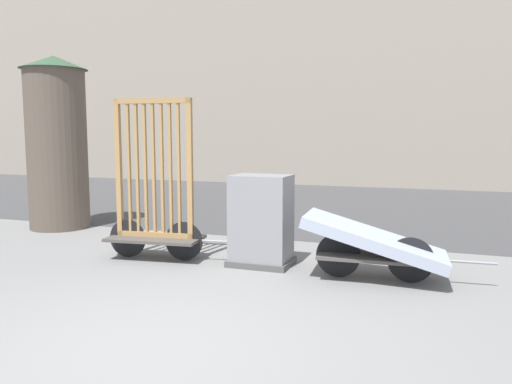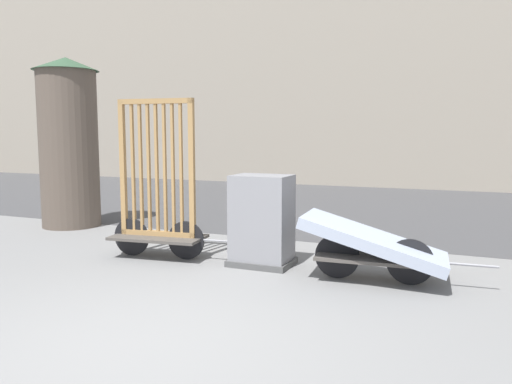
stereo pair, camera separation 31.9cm
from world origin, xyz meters
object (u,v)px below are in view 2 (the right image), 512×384
(bike_cart_with_mattress, at_px, (373,244))
(advertising_column, at_px, (69,142))
(bike_cart_with_bedframe, at_px, (158,204))
(utility_cabinet, at_px, (262,223))

(bike_cart_with_mattress, height_order, advertising_column, advertising_column)
(bike_cart_with_bedframe, xyz_separation_m, utility_cabinet, (1.49, 0.18, -0.21))
(bike_cart_with_bedframe, xyz_separation_m, bike_cart_with_mattress, (2.98, -0.00, -0.32))
(advertising_column, bearing_deg, bike_cart_with_bedframe, -26.20)
(bike_cart_with_bedframe, bearing_deg, advertising_column, 146.91)
(bike_cart_with_mattress, relative_size, advertising_column, 0.71)
(bike_cart_with_bedframe, xyz_separation_m, advertising_column, (-2.91, 1.43, 0.83))
(utility_cabinet, xyz_separation_m, advertising_column, (-4.40, 1.25, 1.03))
(bike_cart_with_bedframe, distance_m, advertising_column, 3.34)
(bike_cart_with_mattress, bearing_deg, advertising_column, 162.38)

